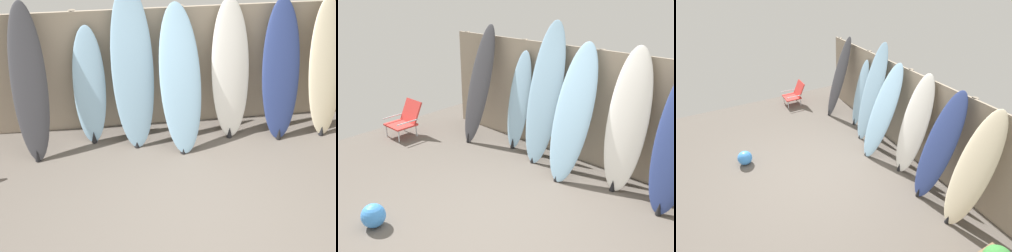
# 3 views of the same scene
# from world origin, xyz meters

# --- Properties ---
(ground) EXTENTS (7.68, 7.68, 0.00)m
(ground) POSITION_xyz_m (0.00, 0.00, 0.00)
(ground) COLOR #5B544C
(fence_back) EXTENTS (6.08, 0.11, 1.80)m
(fence_back) POSITION_xyz_m (-0.00, 2.01, 0.90)
(fence_back) COLOR gray
(fence_back) RESTS_ON ground
(surfboard_charcoal_0) EXTENTS (0.50, 0.76, 2.03)m
(surfboard_charcoal_0) POSITION_xyz_m (-2.05, 1.54, 1.00)
(surfboard_charcoal_0) COLOR #38383D
(surfboard_charcoal_0) RESTS_ON ground
(surfboard_skyblue_1) EXTENTS (0.46, 0.40, 1.66)m
(surfboard_skyblue_1) POSITION_xyz_m (-1.29, 1.73, 0.81)
(surfboard_skyblue_1) COLOR #8CB7D6
(surfboard_skyblue_1) RESTS_ON ground
(surfboard_skyblue_2) EXTENTS (0.61, 0.66, 2.18)m
(surfboard_skyblue_2) POSITION_xyz_m (-0.70, 1.64, 1.08)
(surfboard_skyblue_2) COLOR #8CB7D6
(surfboard_skyblue_2) RESTS_ON ground
(surfboard_skyblue_3) EXTENTS (0.64, 0.85, 1.93)m
(surfboard_skyblue_3) POSITION_xyz_m (-0.07, 1.49, 0.96)
(surfboard_skyblue_3) COLOR #8CB7D6
(surfboard_skyblue_3) RESTS_ON ground
(surfboard_white_4) EXTENTS (0.61, 0.58, 1.96)m
(surfboard_white_4) POSITION_xyz_m (0.66, 1.67, 0.97)
(surfboard_white_4) COLOR white
(surfboard_white_4) RESTS_ON ground
(surfboard_navy_5) EXTENTS (0.54, 0.63, 1.94)m
(surfboard_navy_5) POSITION_xyz_m (1.35, 1.58, 0.96)
(surfboard_navy_5) COLOR navy
(surfboard_navy_5) RESTS_ON ground
(surfboard_cream_6) EXTENTS (0.55, 0.63, 1.92)m
(surfboard_cream_6) POSITION_xyz_m (2.01, 1.59, 0.95)
(surfboard_cream_6) COLOR beige
(surfboard_cream_6) RESTS_ON ground
(beach_chair) EXTENTS (0.50, 0.57, 0.64)m
(beach_chair) POSITION_xyz_m (-3.17, 0.69, 0.32)
(beach_chair) COLOR silver
(beach_chair) RESTS_ON ground
(beach_ball) EXTENTS (0.29, 0.29, 0.29)m
(beach_ball) POSITION_xyz_m (-1.04, -1.17, 0.14)
(beach_ball) COLOR #3F8CE5
(beach_ball) RESTS_ON ground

